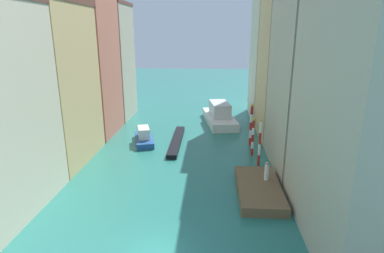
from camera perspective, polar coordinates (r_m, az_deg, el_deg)
ground_plane at (r=42.16m, az=-0.90°, el=-0.94°), size 154.00×154.00×0.00m
building_left_1 at (r=34.12m, az=-24.59°, el=7.22°), size 7.33×9.70×15.94m
building_left_2 at (r=42.19m, az=-19.12°, el=12.53°), size 7.33×8.13×20.68m
building_left_3 at (r=50.19m, az=-15.24°, el=11.13°), size 7.33×7.86×16.86m
building_right_1 at (r=31.41m, az=21.69°, el=10.25°), size 7.33×10.46×19.61m
building_right_2 at (r=40.82m, az=17.58°, el=12.01°), size 7.33×8.86×19.90m
building_right_3 at (r=49.88m, az=15.17°, el=13.87°), size 7.33×9.12×21.64m
waterfront_dock at (r=26.93m, az=11.86°, el=-10.88°), size 3.42×7.39×0.77m
person_on_dock at (r=27.42m, az=13.21°, el=-7.84°), size 0.36×0.36×1.60m
mooring_pole_0 at (r=31.43m, az=12.01°, el=-2.80°), size 0.27×0.27×4.75m
mooring_pole_1 at (r=34.15m, az=10.83°, el=-1.76°), size 0.31×0.31×4.09m
mooring_pole_2 at (r=36.98m, az=10.53°, el=0.38°), size 0.36×0.36×4.96m
vaporetto_white at (r=46.16m, az=4.93°, el=1.98°), size 5.14×10.47×3.03m
gondola_black at (r=37.91m, az=-2.78°, el=-2.58°), size 1.19×10.51×0.49m
motorboat_0 at (r=38.20m, az=-8.60°, el=-1.91°), size 3.31×5.54×1.90m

